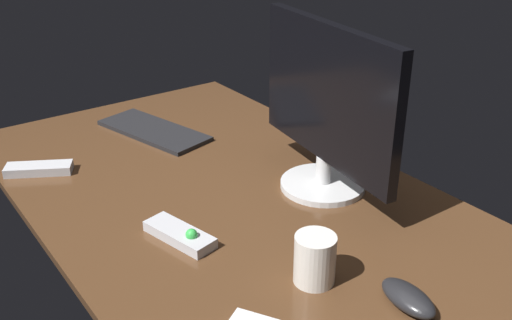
{
  "coord_description": "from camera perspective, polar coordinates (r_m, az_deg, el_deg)",
  "views": [
    {
      "loc": [
        106.16,
        -66.81,
        70.66
      ],
      "look_at": [
        1.36,
        8.79,
        8.0
      ],
      "focal_mm": 42.04,
      "sensor_mm": 36.0,
      "label": 1
    }
  ],
  "objects": [
    {
      "name": "desk",
      "position": [
        1.43,
        -3.17,
        -3.22
      ],
      "size": [
        140.0,
        84.0,
        2.0
      ],
      "primitive_type": "cube",
      "color": "#4C301C",
      "rests_on": "ground"
    },
    {
      "name": "monitor",
      "position": [
        1.36,
        6.76,
        5.01
      ],
      "size": [
        48.57,
        20.31,
        39.47
      ],
      "rotation": [
        0.0,
        0.0,
        -0.14
      ],
      "color": "silver",
      "rests_on": "desk"
    },
    {
      "name": "keyboard",
      "position": [
        1.76,
        -9.71,
        2.78
      ],
      "size": [
        37.21,
        21.84,
        1.23
      ],
      "primitive_type": "cube",
      "rotation": [
        0.0,
        0.0,
        0.25
      ],
      "color": "black",
      "rests_on": "desk"
    },
    {
      "name": "computer_mouse",
      "position": [
        1.1,
        14.27,
        -12.59
      ],
      "size": [
        12.36,
        7.05,
        3.52
      ],
      "primitive_type": "ellipsoid",
      "rotation": [
        0.0,
        0.0,
        -0.09
      ],
      "color": "black",
      "rests_on": "desk"
    },
    {
      "name": "media_remote",
      "position": [
        1.25,
        -7.21,
        -7.05
      ],
      "size": [
        17.35,
        9.33,
        3.88
      ],
      "rotation": [
        0.0,
        0.0,
        0.23
      ],
      "color": "#B7B7BC",
      "rests_on": "desk"
    },
    {
      "name": "tv_remote",
      "position": [
        1.6,
        -19.96,
        -0.79
      ],
      "size": [
        12.59,
        16.73,
        2.24
      ],
      "primitive_type": "cube",
      "rotation": [
        0.0,
        0.0,
        1.06
      ],
      "color": "#B7B7BC",
      "rests_on": "desk"
    },
    {
      "name": "coffee_mug",
      "position": [
        1.11,
        5.61,
        -9.37
      ],
      "size": [
        7.71,
        7.71,
        9.59
      ],
      "primitive_type": "cylinder",
      "color": "silver",
      "rests_on": "desk"
    }
  ]
}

